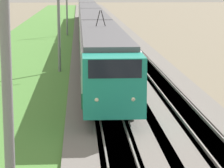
{
  "coord_description": "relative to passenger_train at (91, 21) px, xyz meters",
  "views": [
    {
      "loc": [
        -4.1,
        1.51,
        6.69
      ],
      "look_at": [
        19.8,
        0.0,
        2.19
      ],
      "focal_mm": 85.0,
      "sensor_mm": 36.0,
      "label": 1
    }
  ],
  "objects": [
    {
      "name": "catenary_mast_near",
      "position": [
        -53.84,
        2.93,
        1.77
      ],
      "size": [
        0.22,
        2.56,
        7.91
      ],
      "color": "slate",
      "rests_on": "ground"
    },
    {
      "name": "track_adjacent",
      "position": [
        -10.55,
        -3.89,
        -2.17
      ],
      "size": [
        240.0,
        1.57,
        0.45
      ],
      "color": "#4C4238",
      "rests_on": "ground"
    },
    {
      "name": "catenary_mast_mid",
      "position": [
        -24.21,
        2.93,
        1.5
      ],
      "size": [
        0.22,
        2.56,
        7.38
      ],
      "color": "slate",
      "rests_on": "ground"
    },
    {
      "name": "ballast_adjacent",
      "position": [
        -10.55,
        -3.89,
        -2.17
      ],
      "size": [
        240.0,
        4.4,
        0.3
      ],
      "color": "slate",
      "rests_on": "ground"
    },
    {
      "name": "track_main",
      "position": [
        -10.55,
        0.0,
        -2.17
      ],
      "size": [
        240.0,
        1.57,
        0.45
      ],
      "color": "#4C4238",
      "rests_on": "ground"
    },
    {
      "name": "passenger_train",
      "position": [
        0.0,
        0.0,
        0.0
      ],
      "size": [
        85.02,
        2.86,
        4.98
      ],
      "rotation": [
        0.0,
        0.0,
        3.14
      ],
      "color": "teal",
      "rests_on": "ground"
    },
    {
      "name": "catenary_mast_far",
      "position": [
        5.42,
        2.93,
        1.43
      ],
      "size": [
        0.22,
        2.56,
        7.24
      ],
      "color": "slate",
      "rests_on": "ground"
    },
    {
      "name": "grass_verge",
      "position": [
        -10.55,
        5.3,
        -2.26
      ],
      "size": [
        240.0,
        11.88,
        0.12
      ],
      "color": "#4C8438",
      "rests_on": "ground"
    },
    {
      "name": "ballast_main",
      "position": [
        -10.55,
        0.0,
        -2.17
      ],
      "size": [
        240.0,
        4.4,
        0.3
      ],
      "color": "slate",
      "rests_on": "ground"
    }
  ]
}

